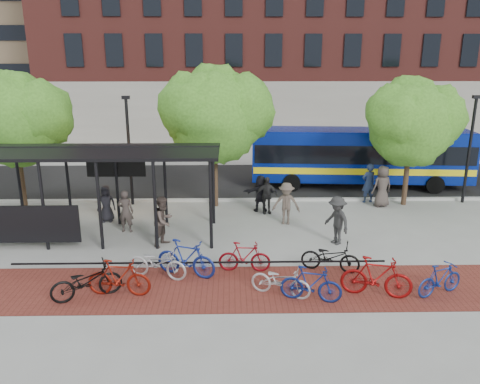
{
  "coord_description": "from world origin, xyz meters",
  "views": [
    {
      "loc": [
        -2.26,
        -17.92,
        6.8
      ],
      "look_at": [
        -1.91,
        0.07,
        1.6
      ],
      "focal_mm": 35.0,
      "sensor_mm": 36.0,
      "label": 1
    }
  ],
  "objects_px": {
    "bike_7": "(311,284)",
    "bike_5": "(245,257)",
    "bus_shelter": "(76,161)",
    "bike_8": "(330,257)",
    "lamp_post_left": "(129,148)",
    "bike_6": "(281,281)",
    "bike_1": "(119,278)",
    "lamp_post_right": "(470,147)",
    "bike_2": "(157,263)",
    "pedestrian_9": "(337,220)",
    "bus": "(360,154)",
    "pedestrian_7": "(368,183)",
    "bike_9": "(376,277)",
    "pedestrian_1": "(126,211)",
    "pedestrian_8": "(164,221)",
    "pedestrian_4": "(266,195)",
    "pedestrian_3": "(286,204)",
    "pedestrian_5": "(261,193)",
    "tree_a": "(16,116)",
    "pedestrian_6": "(382,186)",
    "tree_c": "(413,120)",
    "pedestrian_0": "(106,204)",
    "bike_11": "(440,279)",
    "bike_0": "(86,281)",
    "bike_3": "(186,258)"
  },
  "relations": [
    {
      "from": "bike_7",
      "to": "bike_5",
      "type": "bearing_deg",
      "value": 57.48
    },
    {
      "from": "bus_shelter",
      "to": "bike_8",
      "type": "xyz_separation_m",
      "value": [
        9.12,
        -3.37,
        -2.5
      ]
    },
    {
      "from": "lamp_post_left",
      "to": "bike_6",
      "type": "height_order",
      "value": "lamp_post_left"
    },
    {
      "from": "bike_1",
      "to": "lamp_post_right",
      "type": "bearing_deg",
      "value": -52.99
    },
    {
      "from": "bike_2",
      "to": "pedestrian_9",
      "type": "bearing_deg",
      "value": -49.24
    },
    {
      "from": "bike_7",
      "to": "bike_2",
      "type": "bearing_deg",
      "value": 85.81
    },
    {
      "from": "bike_8",
      "to": "lamp_post_right",
      "type": "bearing_deg",
      "value": -30.43
    },
    {
      "from": "bus",
      "to": "bike_8",
      "type": "distance_m",
      "value": 11.23
    },
    {
      "from": "lamp_post_left",
      "to": "pedestrian_7",
      "type": "distance_m",
      "value": 11.5
    },
    {
      "from": "bike_8",
      "to": "bike_9",
      "type": "xyz_separation_m",
      "value": [
        0.99,
        -1.72,
        0.12
      ]
    },
    {
      "from": "bike_6",
      "to": "bike_9",
      "type": "height_order",
      "value": "bike_9"
    },
    {
      "from": "bike_2",
      "to": "bus",
      "type": "bearing_deg",
      "value": -23.22
    },
    {
      "from": "pedestrian_1",
      "to": "pedestrian_7",
      "type": "bearing_deg",
      "value": -153.38
    },
    {
      "from": "pedestrian_8",
      "to": "pedestrian_9",
      "type": "height_order",
      "value": "pedestrian_8"
    },
    {
      "from": "bike_7",
      "to": "lamp_post_left",
      "type": "bearing_deg",
      "value": 51.15
    },
    {
      "from": "bus_shelter",
      "to": "pedestrian_4",
      "type": "distance_m",
      "value": 8.19
    },
    {
      "from": "lamp_post_left",
      "to": "pedestrian_8",
      "type": "relative_size",
      "value": 2.7
    },
    {
      "from": "pedestrian_3",
      "to": "lamp_post_left",
      "type": "bearing_deg",
      "value": 169.9
    },
    {
      "from": "pedestrian_5",
      "to": "lamp_post_right",
      "type": "bearing_deg",
      "value": -175.23
    },
    {
      "from": "pedestrian_3",
      "to": "bus",
      "type": "bearing_deg",
      "value": 64.21
    },
    {
      "from": "bus",
      "to": "bike_7",
      "type": "bearing_deg",
      "value": -106.09
    },
    {
      "from": "pedestrian_3",
      "to": "tree_a",
      "type": "bearing_deg",
      "value": 179.74
    },
    {
      "from": "pedestrian_4",
      "to": "pedestrian_6",
      "type": "distance_m",
      "value": 5.58
    },
    {
      "from": "lamp_post_right",
      "to": "pedestrian_5",
      "type": "bearing_deg",
      "value": -173.39
    },
    {
      "from": "tree_c",
      "to": "pedestrian_4",
      "type": "xyz_separation_m",
      "value": [
        -6.77,
        -1.21,
        -3.21
      ]
    },
    {
      "from": "tree_a",
      "to": "pedestrian_8",
      "type": "xyz_separation_m",
      "value": [
        7.13,
        -4.85,
        -3.29
      ]
    },
    {
      "from": "bike_5",
      "to": "pedestrian_3",
      "type": "height_order",
      "value": "pedestrian_3"
    },
    {
      "from": "bike_2",
      "to": "pedestrian_8",
      "type": "height_order",
      "value": "pedestrian_8"
    },
    {
      "from": "bike_6",
      "to": "bus_shelter",
      "type": "bearing_deg",
      "value": 79.04
    },
    {
      "from": "bike_7",
      "to": "pedestrian_3",
      "type": "bearing_deg",
      "value": 14.23
    },
    {
      "from": "bike_8",
      "to": "bike_2",
      "type": "bearing_deg",
      "value": 110.71
    },
    {
      "from": "pedestrian_0",
      "to": "pedestrian_8",
      "type": "height_order",
      "value": "pedestrian_8"
    },
    {
      "from": "bike_6",
      "to": "bike_7",
      "type": "xyz_separation_m",
      "value": [
        0.84,
        -0.34,
        0.06
      ]
    },
    {
      "from": "tree_c",
      "to": "pedestrian_7",
      "type": "relative_size",
      "value": 3.11
    },
    {
      "from": "bike_5",
      "to": "pedestrian_0",
      "type": "height_order",
      "value": "pedestrian_0"
    },
    {
      "from": "tree_c",
      "to": "bike_11",
      "type": "relative_size",
      "value": 3.56
    },
    {
      "from": "pedestrian_1",
      "to": "bus",
      "type": "bearing_deg",
      "value": -141.48
    },
    {
      "from": "bike_0",
      "to": "pedestrian_1",
      "type": "distance_m",
      "value": 5.44
    },
    {
      "from": "bike_5",
      "to": "bike_6",
      "type": "relative_size",
      "value": 0.94
    },
    {
      "from": "pedestrian_4",
      "to": "pedestrian_8",
      "type": "xyz_separation_m",
      "value": [
        -4.09,
        -3.64,
        0.1
      ]
    },
    {
      "from": "lamp_post_right",
      "to": "bike_3",
      "type": "relative_size",
      "value": 2.52
    },
    {
      "from": "pedestrian_3",
      "to": "pedestrian_5",
      "type": "height_order",
      "value": "pedestrian_3"
    },
    {
      "from": "bike_6",
      "to": "lamp_post_right",
      "type": "bearing_deg",
      "value": -23.93
    },
    {
      "from": "bus_shelter",
      "to": "bike_6",
      "type": "height_order",
      "value": "bus_shelter"
    },
    {
      "from": "pedestrian_6",
      "to": "pedestrian_7",
      "type": "distance_m",
      "value": 0.81
    },
    {
      "from": "pedestrian_8",
      "to": "bike_7",
      "type": "bearing_deg",
      "value": -102.77
    },
    {
      "from": "pedestrian_0",
      "to": "bike_1",
      "type": "bearing_deg",
      "value": -78.73
    },
    {
      "from": "pedestrian_8",
      "to": "bike_2",
      "type": "bearing_deg",
      "value": -147.6
    },
    {
      "from": "bus_shelter",
      "to": "pedestrian_0",
      "type": "bearing_deg",
      "value": 72.24
    },
    {
      "from": "bike_1",
      "to": "pedestrian_5",
      "type": "xyz_separation_m",
      "value": [
        4.66,
        7.83,
        0.28
      ]
    }
  ]
}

